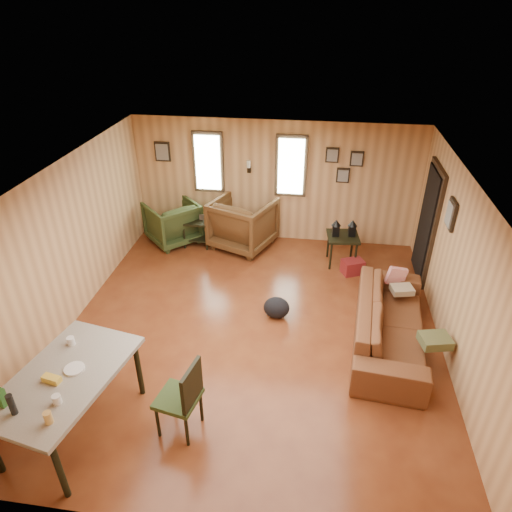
# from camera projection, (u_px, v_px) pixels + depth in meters

# --- Properties ---
(room) EXTENTS (5.54, 6.04, 2.44)m
(room) POSITION_uv_depth(u_px,v_px,m) (267.00, 252.00, 6.49)
(room) COLOR brown
(room) RESTS_ON ground
(sofa) EXTENTS (0.94, 2.46, 0.94)m
(sofa) POSITION_uv_depth(u_px,v_px,m) (391.00, 316.00, 6.40)
(sofa) COLOR brown
(sofa) RESTS_ON ground
(recliner_brown) EXTENTS (1.36, 1.32, 1.10)m
(recliner_brown) POSITION_uv_depth(u_px,v_px,m) (243.00, 221.00, 8.85)
(recliner_brown) COLOR #523318
(recliner_brown) RESTS_ON ground
(recliner_green) EXTENTS (1.24, 1.24, 0.93)m
(recliner_green) POSITION_uv_depth(u_px,v_px,m) (173.00, 220.00, 9.06)
(recliner_green) COLOR #2F3C1B
(recliner_green) RESTS_ON ground
(end_table) EXTENTS (0.54, 0.49, 0.68)m
(end_table) POSITION_uv_depth(u_px,v_px,m) (198.00, 227.00, 8.98)
(end_table) COLOR black
(end_table) RESTS_ON ground
(side_table) EXTENTS (0.61, 0.61, 0.89)m
(side_table) POSITION_uv_depth(u_px,v_px,m) (343.00, 234.00, 8.24)
(side_table) COLOR black
(side_table) RESTS_ON ground
(cooler) EXTENTS (0.44, 0.39, 0.26)m
(cooler) POSITION_uv_depth(u_px,v_px,m) (353.00, 267.00, 8.18)
(cooler) COLOR maroon
(cooler) RESTS_ON ground
(backpack) EXTENTS (0.50, 0.45, 0.35)m
(backpack) POSITION_uv_depth(u_px,v_px,m) (277.00, 308.00, 7.06)
(backpack) COLOR black
(backpack) RESTS_ON ground
(sofa_pillows) EXTENTS (0.74, 1.66, 0.34)m
(sofa_pillows) POSITION_uv_depth(u_px,v_px,m) (415.00, 309.00, 6.50)
(sofa_pillows) COLOR #50532E
(sofa_pillows) RESTS_ON sofa
(dining_table) EXTENTS (1.29, 1.82, 1.09)m
(dining_table) POSITION_uv_depth(u_px,v_px,m) (64.00, 381.00, 4.93)
(dining_table) COLOR gray
(dining_table) RESTS_ON ground
(dining_chair) EXTENTS (0.53, 0.53, 1.00)m
(dining_chair) POSITION_uv_depth(u_px,v_px,m) (184.00, 395.00, 5.04)
(dining_chair) COLOR #2F3C1B
(dining_chair) RESTS_ON ground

